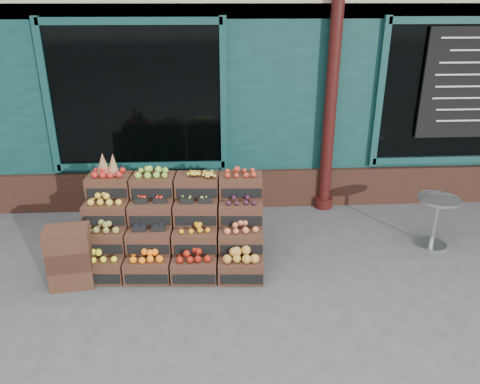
{
  "coord_description": "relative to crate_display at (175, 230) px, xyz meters",
  "views": [
    {
      "loc": [
        -0.52,
        -4.62,
        3.07
      ],
      "look_at": [
        -0.2,
        0.7,
        0.85
      ],
      "focal_mm": 35.0,
      "sensor_mm": 36.0,
      "label": 1
    }
  ],
  "objects": [
    {
      "name": "bistro_table",
      "position": [
        3.39,
        0.16,
        0.01
      ],
      "size": [
        0.55,
        0.55,
        0.69
      ],
      "rotation": [
        0.0,
        0.0,
        -0.18
      ],
      "color": "silver",
      "rests_on": "ground"
    },
    {
      "name": "spare_crates",
      "position": [
        -1.15,
        -0.49,
        -0.06
      ],
      "size": [
        0.52,
        0.39,
        0.72
      ],
      "rotation": [
        0.0,
        0.0,
        0.14
      ],
      "color": "#42261A",
      "rests_on": "ground"
    },
    {
      "name": "shop_facade",
      "position": [
        1.02,
        4.53,
        1.98
      ],
      "size": [
        12.0,
        6.24,
        4.8
      ],
      "color": "#103836",
      "rests_on": "ground"
    },
    {
      "name": "shopkeeper",
      "position": [
        -0.14,
        2.17,
        0.48
      ],
      "size": [
        0.71,
        0.53,
        1.78
      ],
      "primitive_type": "imported",
      "rotation": [
        0.0,
        0.0,
        2.97
      ],
      "color": "#1B6023",
      "rests_on": "ground"
    },
    {
      "name": "ground",
      "position": [
        1.02,
        -0.58,
        -0.42
      ],
      "size": [
        60.0,
        60.0,
        0.0
      ],
      "primitive_type": "plane",
      "color": "#47474A",
      "rests_on": "ground"
    },
    {
      "name": "crate_display",
      "position": [
        0.0,
        0.0,
        0.0
      ],
      "size": [
        2.21,
        1.18,
        1.35
      ],
      "rotation": [
        0.0,
        0.0,
        -0.06
      ],
      "color": "#42261A",
      "rests_on": "ground"
    }
  ]
}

